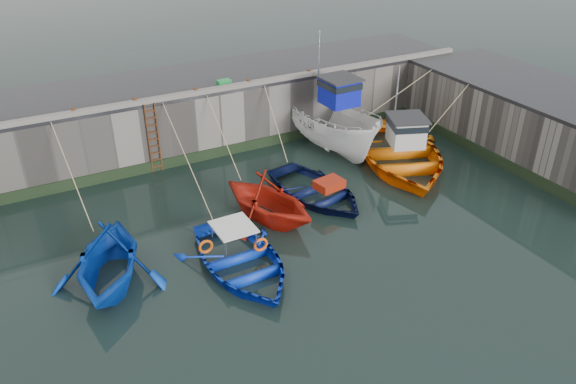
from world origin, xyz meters
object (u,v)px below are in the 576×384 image
bollard_d (249,82)px  bollard_e (309,72)px  boat_near_white (112,282)px  ladder (154,139)px  bollard_b (135,101)px  boat_near_blacktrim (268,218)px  boat_near_blue (241,268)px  boat_far_white (331,125)px  boat_far_orange (399,153)px  fish_crate (224,83)px  bollard_a (74,111)px  boat_near_navy (316,196)px  bollard_c (195,91)px

bollard_d → bollard_e: size_ratio=1.00×
boat_near_white → bollard_e: bollard_e is taller
ladder → bollard_d: bollard_d is taller
bollard_b → boat_near_blacktrim: bearing=-63.8°
boat_near_blue → boat_far_white: boat_far_white is taller
boat_near_white → boat_far_white: 13.21m
ladder → boat_far_orange: size_ratio=0.35×
fish_crate → bollard_a: 6.78m
boat_near_navy → bollard_c: 7.20m
ladder → boat_near_navy: bearing=-46.3°
boat_near_blacktrim → bollard_c: bearing=73.4°
bollard_e → boat_near_navy: bearing=-116.8°
bollard_c → bollard_b: bearing=180.0°
boat_near_blue → bollard_c: (1.81, 8.69, 3.30)m
boat_near_white → boat_far_orange: boat_far_orange is taller
bollard_d → boat_far_orange: bearing=-42.4°
boat_far_orange → bollard_a: boat_far_orange is taller
boat_near_white → boat_near_blue: bearing=2.8°
ladder → boat_far_orange: boat_far_orange is taller
boat_near_blue → bollard_d: bearing=62.5°
boat_near_blacktrim → bollard_e: 8.92m
boat_far_white → boat_far_orange: boat_far_white is taller
boat_far_white → boat_near_navy: bearing=-130.6°
bollard_e → boat_near_white: bearing=-147.7°
boat_far_orange → bollard_d: (-5.29, 4.83, 2.79)m
boat_near_blue → bollard_b: 9.34m
bollard_d → ladder: bearing=-176.0°
bollard_b → bollard_c: (2.70, 0.00, 0.00)m
boat_near_white → boat_near_navy: 8.93m
boat_near_blue → bollard_d: 10.29m
ladder → boat_far_white: bearing=-9.9°
boat_near_navy → bollard_a: bollard_a is taller
boat_near_blacktrim → bollard_d: 7.43m
boat_far_orange → boat_near_white: bearing=-148.2°
boat_far_white → bollard_e: boat_far_white is taller
boat_near_blue → boat_far_orange: bearing=21.1°
ladder → bollard_d: bearing=4.0°
ladder → boat_near_navy: (5.12, -5.36, -1.59)m
ladder → fish_crate: fish_crate is taller
boat_far_orange → boat_near_blacktrim: bearing=-147.6°
boat_near_blue → bollard_e: bollard_e is taller
boat_near_navy → boat_far_orange: bearing=0.8°
bollard_c → boat_near_blue: bearing=-101.7°
boat_near_navy → bollard_b: bollard_b is taller
ladder → bollard_e: bollard_e is taller
bollard_d → bollard_e: same height
boat_near_navy → bollard_a: (-8.12, 5.69, 3.30)m
boat_far_orange → bollard_a: (-13.09, 4.83, 2.79)m
boat_near_navy → bollard_e: bollard_e is taller
ladder → fish_crate: size_ratio=5.02×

